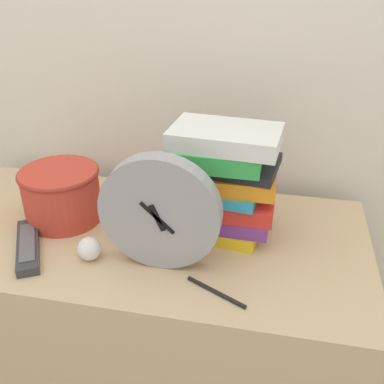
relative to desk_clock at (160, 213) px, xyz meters
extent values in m
cube|color=silver|center=(-0.08, 0.43, 0.30)|extent=(6.00, 0.04, 2.40)
cube|color=tan|center=(-0.08, 0.10, -0.51)|extent=(1.05, 0.51, 0.78)
cylinder|color=#99999E|center=(0.00, 0.00, 0.00)|extent=(0.25, 0.04, 0.25)
cylinder|color=white|center=(0.00, -0.01, 0.00)|extent=(0.22, 0.01, 0.22)
cube|color=black|center=(0.00, -0.02, 0.00)|extent=(0.03, 0.01, 0.06)
cube|color=black|center=(0.00, -0.02, 0.00)|extent=(0.07, 0.01, 0.07)
cylinder|color=black|center=(0.00, -0.02, 0.00)|extent=(0.01, 0.00, 0.01)
cube|color=yellow|center=(0.10, 0.14, -0.11)|extent=(0.20, 0.15, 0.03)
cube|color=#7A3899|center=(0.11, 0.14, -0.08)|extent=(0.23, 0.13, 0.04)
cube|color=red|center=(0.10, 0.15, -0.04)|extent=(0.24, 0.14, 0.04)
cube|color=#2D9ED1|center=(0.09, 0.15, -0.01)|extent=(0.21, 0.16, 0.02)
cube|color=orange|center=(0.11, 0.14, 0.02)|extent=(0.23, 0.13, 0.04)
cube|color=#232328|center=(0.11, 0.17, 0.05)|extent=(0.25, 0.18, 0.02)
cube|color=green|center=(0.10, 0.13, 0.08)|extent=(0.18, 0.13, 0.04)
cube|color=white|center=(0.11, 0.14, 0.12)|extent=(0.24, 0.16, 0.04)
cylinder|color=#C63D2D|center=(-0.28, 0.13, -0.06)|extent=(0.18, 0.18, 0.13)
torus|color=#9F3024|center=(-0.28, 0.13, 0.00)|extent=(0.19, 0.19, 0.01)
cube|color=#333338|center=(-0.30, -0.01, -0.12)|extent=(0.14, 0.20, 0.02)
cube|color=#59595E|center=(-0.30, -0.01, -0.10)|extent=(0.10, 0.15, 0.00)
sphere|color=white|center=(-0.16, -0.02, -0.10)|extent=(0.05, 0.05, 0.05)
cylinder|color=black|center=(0.13, -0.07, -0.12)|extent=(0.13, 0.07, 0.01)
camera|label=1|loc=(0.22, -0.74, 0.47)|focal=42.00mm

